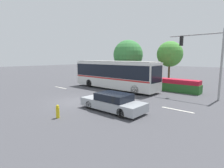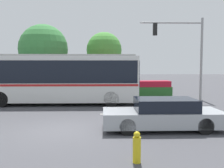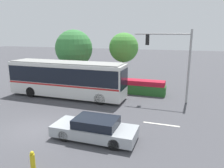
{
  "view_description": "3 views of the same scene",
  "coord_description": "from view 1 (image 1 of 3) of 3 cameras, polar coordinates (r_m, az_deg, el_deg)",
  "views": [
    {
      "loc": [
        12.31,
        -9.36,
        3.79
      ],
      "look_at": [
        0.64,
        3.86,
        1.18
      ],
      "focal_mm": 28.69,
      "sensor_mm": 36.0,
      "label": 1
    },
    {
      "loc": [
        1.66,
        -9.88,
        2.6
      ],
      "look_at": [
        2.1,
        3.67,
        1.62
      ],
      "focal_mm": 39.16,
      "sensor_mm": 36.0,
      "label": 2
    },
    {
      "loc": [
        8.65,
        -10.47,
        5.97
      ],
      "look_at": [
        3.19,
        5.82,
        1.89
      ],
      "focal_mm": 34.48,
      "sensor_mm": 36.0,
      "label": 3
    }
  ],
  "objects": [
    {
      "name": "flowering_hedge",
      "position": [
        22.05,
        15.29,
        0.05
      ],
      "size": [
        8.92,
        1.27,
        1.4
      ],
      "color": "#286028",
      "rests_on": "ground"
    },
    {
      "name": "fire_hydrant",
      "position": [
        11.9,
        -16.92,
        -8.44
      ],
      "size": [
        0.22,
        0.22,
        0.86
      ],
      "color": "gold",
      "rests_on": "ground"
    },
    {
      "name": "street_tree_left",
      "position": [
        27.22,
        5.13,
        9.21
      ],
      "size": [
        4.4,
        4.4,
        6.38
      ],
      "color": "brown",
      "rests_on": "ground"
    },
    {
      "name": "lane_stripe_mid",
      "position": [
        14.03,
        20.09,
        -7.74
      ],
      "size": [
        2.4,
        0.16,
        0.01
      ],
      "primitive_type": "cube",
      "color": "silver",
      "rests_on": "ground"
    },
    {
      "name": "street_tree_centre",
      "position": [
        26.46,
        17.92,
        9.03
      ],
      "size": [
        3.54,
        3.54,
        6.03
      ],
      "color": "brown",
      "rests_on": "ground"
    },
    {
      "name": "lane_stripe_far",
      "position": [
        23.55,
        -16.01,
        -1.14
      ],
      "size": [
        2.4,
        0.16,
        0.01
      ],
      "primitive_type": "cube",
      "color": "silver",
      "rests_on": "ground"
    },
    {
      "name": "ground_plane",
      "position": [
        15.92,
        -11.03,
        -5.5
      ],
      "size": [
        140.0,
        140.0,
        0.0
      ],
      "primitive_type": "plane",
      "color": "#444449"
    },
    {
      "name": "traffic_light_pole",
      "position": [
        18.55,
        28.21,
        8.46
      ],
      "size": [
        4.83,
        0.24,
        6.28
      ],
      "rotation": [
        0.0,
        0.0,
        3.14
      ],
      "color": "gray",
      "rests_on": "ground"
    },
    {
      "name": "lane_stripe_near",
      "position": [
        16.35,
        3.89,
        -4.97
      ],
      "size": [
        2.4,
        0.16,
        0.01
      ],
      "primitive_type": "cube",
      "color": "silver",
      "rests_on": "ground"
    },
    {
      "name": "city_bus",
      "position": [
        21.55,
        0.77,
        3.46
      ],
      "size": [
        11.28,
        2.62,
        3.39
      ],
      "rotation": [
        0.0,
        0.0,
        -0.01
      ],
      "color": "silver",
      "rests_on": "ground"
    },
    {
      "name": "sedan_foreground",
      "position": [
        12.88,
        0.24,
        -5.85
      ],
      "size": [
        4.88,
        1.9,
        1.28
      ],
      "rotation": [
        0.0,
        0.0,
        3.14
      ],
      "color": "#9EA3A8",
      "rests_on": "ground"
    }
  ]
}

